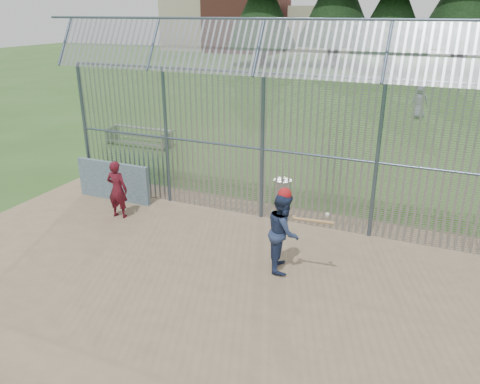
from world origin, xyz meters
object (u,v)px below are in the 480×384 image
at_px(bleacher, 139,136).
at_px(dugout_wall, 113,181).
at_px(batter, 283,232).
at_px(onlooker, 117,189).
at_px(trash_can, 282,191).

bearing_deg(bleacher, dugout_wall, -62.16).
distance_m(dugout_wall, bleacher, 6.23).
xyz_separation_m(batter, onlooker, (-5.13, 0.86, -0.08)).
bearing_deg(batter, bleacher, 33.14).
bearing_deg(dugout_wall, bleacher, 117.84).
bearing_deg(batter, onlooker, 63.05).
height_order(dugout_wall, trash_can, dugout_wall).
xyz_separation_m(dugout_wall, trash_can, (4.82, 1.82, -0.24)).
distance_m(onlooker, trash_can, 4.83).
relative_size(dugout_wall, bleacher, 0.83).
xyz_separation_m(onlooker, trash_can, (3.90, 2.81, -0.46)).
bearing_deg(onlooker, bleacher, -64.45).
distance_m(onlooker, bleacher, 7.56).
relative_size(batter, onlooker, 1.10).
distance_m(batter, trash_can, 3.91).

